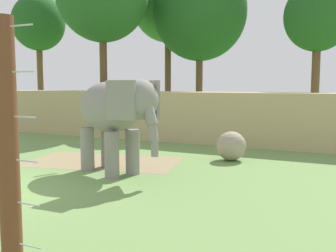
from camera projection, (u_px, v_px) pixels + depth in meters
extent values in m
cube|color=#937F5B|center=(103.00, 161.00, 13.88)|extent=(5.81, 4.01, 0.01)
cube|color=tan|center=(166.00, 116.00, 19.19)|extent=(36.00, 1.80, 2.37)
cylinder|color=gray|center=(133.00, 152.00, 11.90)|extent=(0.43, 0.43, 1.37)
cylinder|color=gray|center=(112.00, 155.00, 11.40)|extent=(0.43, 0.43, 1.37)
cylinder|color=gray|center=(107.00, 146.00, 12.94)|extent=(0.43, 0.43, 1.37)
cylinder|color=gray|center=(87.00, 149.00, 12.44)|extent=(0.43, 0.43, 1.37)
ellipsoid|color=gray|center=(109.00, 107.00, 12.03)|extent=(2.88, 2.26, 1.57)
ellipsoid|color=gray|center=(140.00, 100.00, 10.81)|extent=(1.31, 1.37, 1.13)
cube|color=gray|center=(154.00, 99.00, 11.27)|extent=(0.66, 0.72, 1.08)
cube|color=gray|center=(121.00, 100.00, 10.50)|extent=(0.88, 0.13, 1.08)
cylinder|color=gray|center=(150.00, 115.00, 10.54)|extent=(0.56, 0.48, 0.61)
cylinder|color=gray|center=(153.00, 131.00, 10.50)|extent=(0.42, 0.37, 0.57)
cylinder|color=gray|center=(155.00, 147.00, 10.49)|extent=(0.26, 0.26, 0.54)
cylinder|color=gray|center=(86.00, 108.00, 13.09)|extent=(0.31, 0.21, 0.78)
sphere|color=gray|center=(231.00, 146.00, 14.01)|extent=(1.05, 1.05, 1.05)
cylinder|color=brown|center=(8.00, 157.00, 5.08)|extent=(0.28, 0.28, 3.60)
cylinder|color=brown|center=(104.00, 82.00, 23.37)|extent=(0.44, 0.44, 5.73)
cylinder|color=brown|center=(41.00, 83.00, 29.38)|extent=(0.44, 0.44, 5.60)
ellipsoid|color=#1E511E|center=(38.00, 23.00, 28.90)|extent=(3.90, 3.90, 4.10)
cylinder|color=brown|center=(315.00, 90.00, 21.46)|extent=(0.44, 0.44, 4.85)
ellipsoid|color=#1E511E|center=(318.00, 16.00, 21.03)|extent=(3.60, 3.60, 3.78)
cylinder|color=brown|center=(199.00, 89.00, 25.56)|extent=(0.44, 0.44, 4.82)
ellipsoid|color=#1E511E|center=(200.00, 11.00, 25.03)|extent=(6.02, 6.02, 6.32)
cylinder|color=brown|center=(168.00, 79.00, 27.75)|extent=(0.44, 0.44, 6.16)
ellipsoid|color=#33752D|center=(168.00, 3.00, 27.18)|extent=(5.10, 5.10, 5.36)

